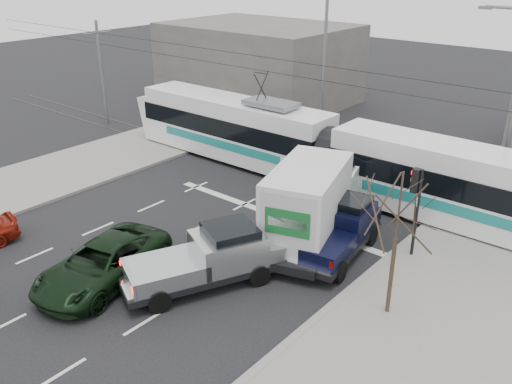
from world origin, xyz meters
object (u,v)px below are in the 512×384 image
Objects in this scene: street_lamp_far at (322,61)px; navy_pickup at (340,229)px; bare_tree at (399,213)px; green_car at (103,263)px; tram at (333,153)px; box_truck at (311,203)px; silver_pickup at (211,257)px; street_lamp_near at (512,98)px; traffic_signal at (416,193)px.

navy_pickup is (8.37, -10.99, -4.05)m from street_lamp_far.
bare_tree is 10.56m from green_car.
box_truck is at bearing -66.49° from tram.
box_truck is at bearing 103.06° from silver_pickup.
street_lamp_near is 1.47× the size of silver_pickup.
bare_tree is at bearing -48.88° from street_lamp_far.
silver_pickup is (-5.57, -13.81, -4.06)m from street_lamp_near.
street_lamp_far is at bearing 131.12° from bare_tree.
tram is (4.55, -5.58, -3.24)m from street_lamp_far.
traffic_signal is 0.40× the size of street_lamp_near.
bare_tree is at bearing 46.31° from silver_pickup.
navy_pickup is (1.43, -0.02, -0.68)m from box_truck.
street_lamp_far is 14.39m from navy_pickup.
bare_tree is 17.97m from street_lamp_far.
bare_tree reaches higher than green_car.
street_lamp_near and street_lamp_far have the same top height.
navy_pickup is at bearing -55.14° from tram.
silver_pickup is 3.95m from green_car.
traffic_signal is at bearing 24.88° from navy_pickup.
tram is at bearing 122.44° from silver_pickup.
street_lamp_near is at bearing 91.42° from bare_tree.
tram is 4.20× the size of silver_pickup.
street_lamp_far is at bearing 135.30° from silver_pickup.
green_car is at bearing -131.45° from traffic_signal.
street_lamp_near is 1.21× the size of box_truck.
green_car is (-8.62, -16.31, -4.34)m from street_lamp_near.
silver_pickup is 1.10× the size of green_car.
street_lamp_far is 13.41m from box_truck.
bare_tree is 6.86m from silver_pickup.
street_lamp_near is at bearing -9.87° from street_lamp_far.
traffic_signal is at bearing 36.49° from green_car.
bare_tree is 5.05m from navy_pickup.
bare_tree is 0.56× the size of street_lamp_near.
green_car is (2.88, -18.31, -4.34)m from street_lamp_far.
green_car is at bearing -151.64° from bare_tree.
street_lamp_near reaches higher than green_car.
silver_pickup is at bearing -111.95° from street_lamp_near.
bare_tree reaches higher than traffic_signal.
bare_tree is 10.90m from tram.
street_lamp_near is 1.70× the size of navy_pickup.
silver_pickup is (-4.72, -6.31, -1.68)m from traffic_signal.
silver_pickup is (5.93, -15.81, -4.06)m from street_lamp_far.
box_truck is at bearing 171.29° from navy_pickup.
tram reaches higher than silver_pickup.
silver_pickup is at bearing -119.18° from box_truck.
traffic_signal is 0.65× the size of green_car.
street_lamp_near reaches higher than tram.
tram is at bearing 70.48° from green_car.
navy_pickup is (-2.29, -1.49, -1.68)m from traffic_signal.
bare_tree is 0.81× the size of silver_pickup.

